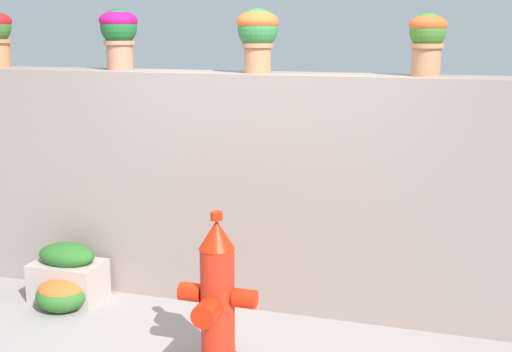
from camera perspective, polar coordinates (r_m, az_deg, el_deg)
stone_wall at (r=4.90m, az=0.63°, el=-1.22°), size 5.04×0.42×1.72m
potted_plant_1 at (r=5.24m, az=-11.70°, el=12.07°), size 0.29×0.29×0.46m
potted_plant_2 at (r=4.74m, az=0.14°, el=12.25°), size 0.30×0.30×0.45m
potted_plant_3 at (r=4.58m, az=14.51°, el=11.45°), size 0.25×0.25×0.41m
fire_hydrant at (r=4.09m, az=-3.38°, el=-10.27°), size 0.49×0.40×0.97m
flower_bush_left at (r=5.16m, az=-16.37°, el=-9.66°), size 0.38×0.34×0.24m
planter_box at (r=5.30m, az=-15.84°, el=-8.00°), size 0.53×0.34×0.44m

